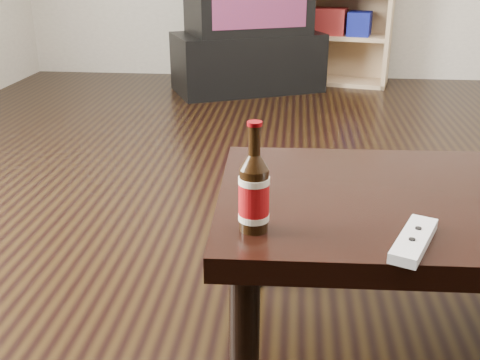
# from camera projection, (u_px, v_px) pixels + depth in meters

# --- Properties ---
(floor) EXTENTS (5.00, 6.00, 0.01)m
(floor) POSITION_uv_depth(u_px,v_px,m) (341.00, 244.00, 2.09)
(floor) COLOR black
(floor) RESTS_ON ground
(tv_stand) EXTENTS (1.22, 0.95, 0.44)m
(tv_stand) POSITION_uv_depth(u_px,v_px,m) (247.00, 62.00, 4.31)
(tv_stand) COLOR black
(tv_stand) RESTS_ON floor
(coffee_table) EXTENTS (1.20, 0.73, 0.44)m
(coffee_table) POSITION_uv_depth(u_px,v_px,m) (452.00, 217.00, 1.42)
(coffee_table) COLOR black
(coffee_table) RESTS_ON floor
(beer_bottle) EXTENTS (0.08, 0.08, 0.25)m
(beer_bottle) POSITION_uv_depth(u_px,v_px,m) (254.00, 193.00, 1.20)
(beer_bottle) COLOR black
(beer_bottle) RESTS_ON coffee_table
(remote) EXTENTS (0.13, 0.21, 0.03)m
(remote) POSITION_uv_depth(u_px,v_px,m) (414.00, 240.00, 1.16)
(remote) COLOR silver
(remote) RESTS_ON coffee_table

